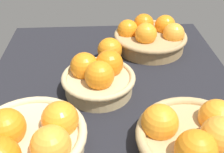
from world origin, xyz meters
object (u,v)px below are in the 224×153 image
(basket_near_right, at_px, (150,36))
(loose_orange_front_gap, at_px, (108,50))
(basket_near_left, at_px, (196,138))
(basket_center, at_px, (98,77))
(basket_far_left, at_px, (30,140))

(basket_near_right, relative_size, loose_orange_front_gap, 3.15)
(basket_near_left, bearing_deg, basket_near_right, 1.65)
(basket_near_right, distance_m, loose_orange_front_gap, 0.17)
(basket_near_left, distance_m, loose_orange_front_gap, 0.42)
(basket_center, bearing_deg, loose_orange_front_gap, -12.79)
(basket_far_left, height_order, basket_center, basket_far_left)
(loose_orange_front_gap, bearing_deg, basket_center, 167.21)
(basket_near_right, bearing_deg, basket_near_left, -178.35)
(basket_far_left, relative_size, basket_near_right, 0.97)
(basket_far_left, xyz_separation_m, basket_center, (0.22, -0.14, -0.00))
(basket_near_left, distance_m, basket_center, 0.30)
(basket_center, xyz_separation_m, loose_orange_front_gap, (0.16, -0.04, -0.00))
(basket_near_left, distance_m, basket_far_left, 0.34)
(basket_near_left, distance_m, basket_near_right, 0.47)
(basket_near_left, bearing_deg, loose_orange_front_gap, 23.02)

